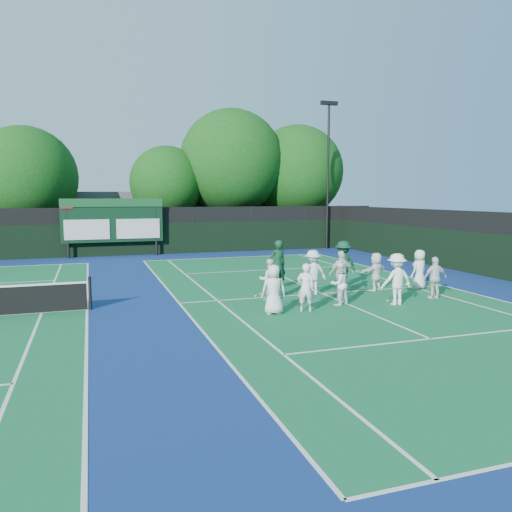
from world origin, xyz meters
name	(u,v)px	position (x,y,z in m)	size (l,w,h in m)	color
ground	(334,299)	(0.00, 0.00, 0.00)	(120.00, 120.00, 0.00)	#19380F
court_apron	(164,304)	(-6.00, 1.00, 0.00)	(34.00, 32.00, 0.01)	navy
near_court	(322,293)	(0.00, 1.00, 0.01)	(11.05, 23.85, 0.01)	#135F33
back_fence	(129,234)	(-6.00, 16.00, 1.36)	(34.00, 0.08, 3.00)	black
divider_fence_right	(510,250)	(9.00, 1.00, 1.36)	(0.08, 32.00, 3.00)	black
scoreboard	(112,221)	(-7.01, 15.59, 2.19)	(6.00, 0.21, 3.55)	black
clubhouse	(173,217)	(-2.00, 24.00, 2.00)	(18.00, 6.00, 4.00)	#555459
light_pole_right	(328,158)	(7.50, 15.70, 6.30)	(1.20, 0.30, 10.12)	black
tree_b	(28,180)	(-12.00, 19.58, 4.73)	(6.52, 6.52, 8.16)	black
tree_c	(169,185)	(-2.95, 19.58, 4.49)	(5.11, 5.11, 7.18)	black
tree_d	(233,165)	(1.78, 19.58, 5.96)	(7.58, 7.58, 9.94)	black
tree_e	(299,174)	(6.96, 19.58, 5.37)	(6.96, 6.96, 9.03)	black
tennis_ball_0	(255,296)	(-2.60, 1.25, 0.03)	(0.07, 0.07, 0.07)	yellow
tennis_ball_1	(332,293)	(0.34, 0.87, 0.03)	(0.07, 0.07, 0.07)	yellow
tennis_ball_2	(388,301)	(1.57, -1.01, 0.03)	(0.07, 0.07, 0.07)	yellow
tennis_ball_3	(261,294)	(-2.30, 1.57, 0.03)	(0.07, 0.07, 0.07)	yellow
tennis_ball_5	(434,294)	(3.86, -0.61, 0.03)	(0.07, 0.07, 0.07)	yellow
player_front_0	(274,289)	(-2.91, -1.49, 0.79)	(0.77, 0.50, 1.58)	white
player_front_1	(306,287)	(-1.81, -1.49, 0.79)	(0.58, 0.38, 1.58)	white
player_front_2	(339,284)	(-0.34, -0.97, 0.74)	(0.72, 0.56, 1.48)	white
player_front_3	(396,279)	(1.55, -1.54, 0.88)	(1.14, 0.66, 1.77)	white
player_front_4	(435,278)	(3.45, -1.13, 0.77)	(0.90, 0.38, 1.54)	white
player_back_0	(269,280)	(-2.32, 0.54, 0.75)	(0.72, 0.56, 1.49)	white
player_back_1	(313,273)	(-0.44, 0.92, 0.85)	(1.10, 0.63, 1.70)	silver
player_back_2	(342,273)	(0.49, 0.40, 0.85)	(1.00, 0.41, 1.70)	white
player_back_3	(376,272)	(2.28, 0.92, 0.76)	(1.40, 0.45, 1.51)	white
player_back_4	(419,269)	(4.11, 0.66, 0.79)	(0.77, 0.50, 1.58)	white
coach_left	(278,265)	(-1.24, 2.52, 0.98)	(0.72, 0.47, 1.96)	#0F3820
coach_right	(343,264)	(1.44, 2.06, 0.95)	(1.22, 0.70, 1.89)	#0F3923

